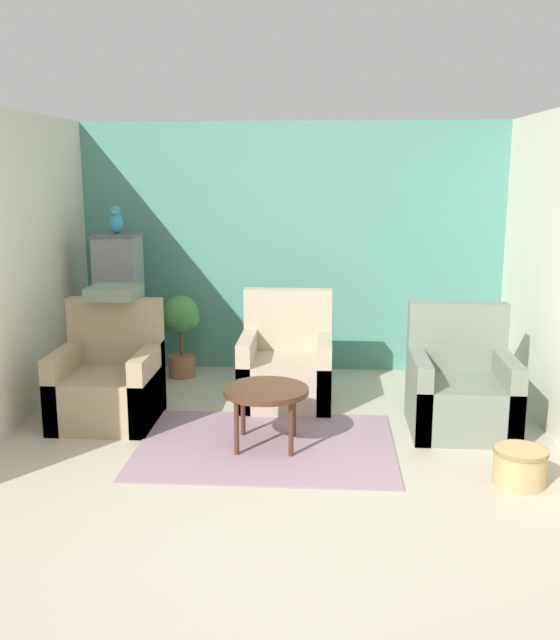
# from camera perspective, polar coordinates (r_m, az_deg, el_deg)

# --- Properties ---
(ground_plane) EXTENTS (20.00, 20.00, 0.00)m
(ground_plane) POSITION_cam_1_polar(r_m,az_deg,el_deg) (4.20, -1.57, -16.34)
(ground_plane) COLOR #B2A893
(ground_plane) RESTS_ON ground
(wall_back_accent) EXTENTS (4.25, 0.06, 2.44)m
(wall_back_accent) POSITION_cam_1_polar(r_m,az_deg,el_deg) (7.08, 0.91, 5.75)
(wall_back_accent) COLOR #4C897A
(wall_back_accent) RESTS_ON ground_plane
(wall_left) EXTENTS (0.06, 3.32, 2.44)m
(wall_left) POSITION_cam_1_polar(r_m,az_deg,el_deg) (5.92, -20.70, 3.75)
(wall_left) COLOR beige
(wall_left) RESTS_ON ground_plane
(area_rug) EXTENTS (1.87, 1.39, 0.01)m
(area_rug) POSITION_cam_1_polar(r_m,az_deg,el_deg) (5.30, -1.11, -10.00)
(area_rug) COLOR gray
(area_rug) RESTS_ON ground_plane
(coffee_table) EXTENTS (0.62, 0.62, 0.45)m
(coffee_table) POSITION_cam_1_polar(r_m,az_deg,el_deg) (5.17, -1.13, -5.95)
(coffee_table) COLOR #472819
(coffee_table) RESTS_ON ground_plane
(armchair_left) EXTENTS (0.78, 0.75, 0.96)m
(armchair_left) POSITION_cam_1_polar(r_m,az_deg,el_deg) (5.88, -13.55, -5.05)
(armchair_left) COLOR #9E896B
(armchair_left) RESTS_ON ground_plane
(armchair_right) EXTENTS (0.78, 0.75, 0.96)m
(armchair_right) POSITION_cam_1_polar(r_m,az_deg,el_deg) (5.71, 14.24, -5.61)
(armchair_right) COLOR slate
(armchair_right) RESTS_ON ground_plane
(armchair_middle) EXTENTS (0.78, 0.75, 0.96)m
(armchair_middle) POSITION_cam_1_polar(r_m,az_deg,el_deg) (6.16, 0.50, -3.93)
(armchair_middle) COLOR tan
(armchair_middle) RESTS_ON ground_plane
(birdcage) EXTENTS (0.57, 0.57, 1.41)m
(birdcage) POSITION_cam_1_polar(r_m,az_deg,el_deg) (6.89, -12.65, 0.60)
(birdcage) COLOR #555559
(birdcage) RESTS_ON ground_plane
(parrot) EXTENTS (0.12, 0.22, 0.26)m
(parrot) POSITION_cam_1_polar(r_m,az_deg,el_deg) (6.78, -12.98, 7.76)
(parrot) COLOR teal
(parrot) RESTS_ON birdcage
(potted_plant) EXTENTS (0.40, 0.36, 0.80)m
(potted_plant) POSITION_cam_1_polar(r_m,az_deg,el_deg) (6.94, -7.97, -0.39)
(potted_plant) COLOR brown
(potted_plant) RESTS_ON ground_plane
(wicker_basket) EXTENTS (0.35, 0.35, 0.24)m
(wicker_basket) POSITION_cam_1_polar(r_m,az_deg,el_deg) (4.91, 18.63, -10.95)
(wicker_basket) COLOR tan
(wicker_basket) RESTS_ON ground_plane
(throw_pillow) EXTENTS (0.39, 0.39, 0.10)m
(throw_pillow) POSITION_cam_1_polar(r_m,az_deg,el_deg) (5.96, -13.15, 2.18)
(throw_pillow) COLOR slate
(throw_pillow) RESTS_ON armchair_left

